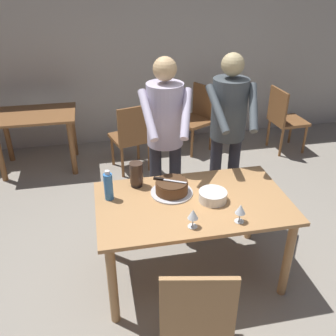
{
  "coord_description": "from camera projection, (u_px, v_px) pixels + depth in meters",
  "views": [
    {
      "loc": [
        -0.68,
        -2.36,
        2.39
      ],
      "look_at": [
        -0.14,
        0.29,
        0.9
      ],
      "focal_mm": 40.28,
      "sensor_mm": 36.0,
      "label": 1
    }
  ],
  "objects": [
    {
      "name": "chair_near_side",
      "position": [
        196.0,
        312.0,
        2.32
      ],
      "size": [
        0.52,
        0.52,
        0.9
      ],
      "color": "tan",
      "rests_on": "ground_plane"
    },
    {
      "name": "back_wall",
      "position": [
        140.0,
        47.0,
        5.19
      ],
      "size": [
        10.0,
        0.12,
        2.7
      ],
      "primitive_type": "cube",
      "color": "#BCB7AD",
      "rests_on": "ground_plane"
    },
    {
      "name": "plate_stack",
      "position": [
        213.0,
        196.0,
        2.92
      ],
      "size": [
        0.22,
        0.22,
        0.08
      ],
      "color": "white",
      "rests_on": "main_dining_table"
    },
    {
      "name": "hurricane_lamp",
      "position": [
        136.0,
        174.0,
        3.08
      ],
      "size": [
        0.11,
        0.11,
        0.21
      ],
      "color": "black",
      "rests_on": "main_dining_table"
    },
    {
      "name": "cake_knife",
      "position": [
        163.0,
        179.0,
        2.99
      ],
      "size": [
        0.25,
        0.14,
        0.02
      ],
      "color": "silver",
      "rests_on": "cake_on_platter"
    },
    {
      "name": "background_chair_0",
      "position": [
        132.0,
        135.0,
        4.67
      ],
      "size": [
        0.54,
        0.54,
        0.9
      ],
      "color": "brown",
      "rests_on": "ground_plane"
    },
    {
      "name": "background_table",
      "position": [
        36.0,
        126.0,
        4.71
      ],
      "size": [
        1.0,
        0.7,
        0.74
      ],
      "color": "brown",
      "rests_on": "ground_plane"
    },
    {
      "name": "wine_glass_far",
      "position": [
        193.0,
        215.0,
        2.6
      ],
      "size": [
        0.08,
        0.08,
        0.14
      ],
      "color": "silver",
      "rests_on": "main_dining_table"
    },
    {
      "name": "water_bottle",
      "position": [
        108.0,
        186.0,
        2.9
      ],
      "size": [
        0.07,
        0.07,
        0.25
      ],
      "color": "#387AC6",
      "rests_on": "main_dining_table"
    },
    {
      "name": "background_chair_1",
      "position": [
        197.0,
        116.0,
        5.27
      ],
      "size": [
        0.6,
        0.6,
        0.9
      ],
      "color": "brown",
      "rests_on": "ground_plane"
    },
    {
      "name": "wine_glass_near",
      "position": [
        240.0,
        210.0,
        2.65
      ],
      "size": [
        0.08,
        0.08,
        0.14
      ],
      "color": "silver",
      "rests_on": "main_dining_table"
    },
    {
      "name": "cake_on_platter",
      "position": [
        172.0,
        188.0,
        3.0
      ],
      "size": [
        0.34,
        0.34,
        0.11
      ],
      "color": "silver",
      "rests_on": "main_dining_table"
    },
    {
      "name": "person_standing_beside",
      "position": [
        228.0,
        125.0,
        3.44
      ],
      "size": [
        0.47,
        0.56,
        1.72
      ],
      "color": "#2D2D38",
      "rests_on": "ground_plane"
    },
    {
      "name": "person_cutting_cake",
      "position": [
        165.0,
        131.0,
        3.31
      ],
      "size": [
        0.47,
        0.56,
        1.72
      ],
      "color": "#2D2D38",
      "rests_on": "ground_plane"
    },
    {
      "name": "background_chair_2",
      "position": [
        284.0,
        118.0,
        5.2
      ],
      "size": [
        0.47,
        0.47,
        0.9
      ],
      "color": "brown",
      "rests_on": "ground_plane"
    },
    {
      "name": "ground_plane",
      "position": [
        190.0,
        273.0,
        3.29
      ],
      "size": [
        14.0,
        14.0,
        0.0
      ],
      "primitive_type": "plane",
      "color": "gray"
    },
    {
      "name": "main_dining_table",
      "position": [
        193.0,
        213.0,
        2.98
      ],
      "size": [
        1.5,
        0.88,
        0.75
      ],
      "color": "tan",
      "rests_on": "ground_plane"
    }
  ]
}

